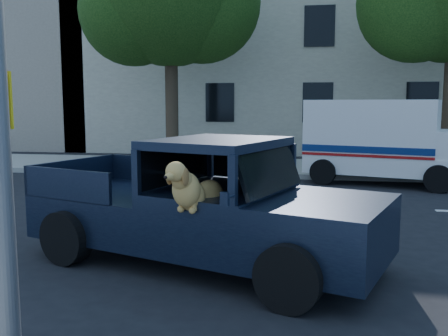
% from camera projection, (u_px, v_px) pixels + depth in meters
% --- Properties ---
extents(ground, '(120.00, 120.00, 0.00)m').
position_uv_depth(ground, '(264.00, 252.00, 7.31)').
color(ground, black).
rests_on(ground, ground).
extents(far_sidewalk, '(60.00, 4.00, 0.15)m').
position_uv_depth(far_sidewalk, '(288.00, 168.00, 16.31)').
color(far_sidewalk, gray).
rests_on(far_sidewalk, ground).
extents(lane_stripes, '(21.60, 0.14, 0.01)m').
position_uv_depth(lane_stripes, '(375.00, 209.00, 10.32)').
color(lane_stripes, silver).
rests_on(lane_stripes, ground).
extents(building_main, '(26.00, 6.00, 9.00)m').
position_uv_depth(building_main, '(363.00, 51.00, 22.39)').
color(building_main, beige).
rests_on(building_main, ground).
extents(pickup_truck, '(5.13, 3.34, 1.71)m').
position_uv_depth(pickup_truck, '(198.00, 221.00, 6.76)').
color(pickup_truck, black).
rests_on(pickup_truck, ground).
extents(mail_truck, '(4.49, 3.06, 2.26)m').
position_uv_depth(mail_truck, '(382.00, 147.00, 13.51)').
color(mail_truck, silver).
rests_on(mail_truck, ground).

